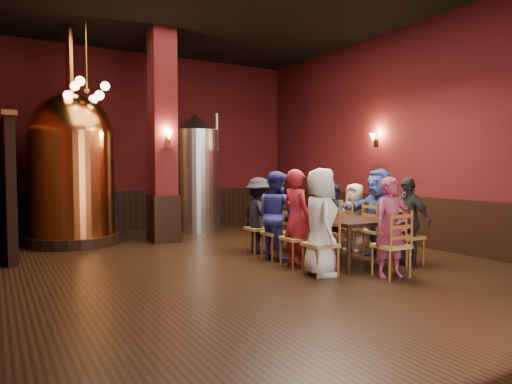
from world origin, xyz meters
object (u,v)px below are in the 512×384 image
person_0 (321,222)px  person_2 (276,215)px  steel_vessel (195,173)px  rose_vase (292,199)px  dining_table (328,219)px  copper_kettle (72,167)px  person_1 (296,218)px

person_0 → person_2: bearing=19.9°
person_2 → steel_vessel: steel_vessel is taller
steel_vessel → rose_vase: steel_vessel is taller
dining_table → steel_vessel: (-0.69, 4.31, 0.76)m
copper_kettle → steel_vessel: size_ratio=1.51×
person_0 → person_1: (0.04, 0.67, -0.01)m
dining_table → copper_kettle: size_ratio=0.56×
person_2 → rose_vase: bearing=-60.1°
dining_table → person_0: 1.32m
person_1 → rose_vase: 1.53m
copper_kettle → dining_table: bearing=-46.4°
person_0 → person_2: 1.33m
person_2 → rose_vase: person_2 is taller
person_0 → copper_kettle: 5.53m
dining_table → rose_vase: (-0.07, 1.01, 0.30)m
person_1 → steel_vessel: steel_vessel is taller
dining_table → person_2: person_2 is taller
person_1 → steel_vessel: (0.18, 4.59, 0.67)m
dining_table → copper_kettle: bearing=137.0°
person_0 → person_2: person_0 is taller
person_1 → steel_vessel: bearing=-8.7°
person_1 → rose_vase: person_1 is taller
person_2 → copper_kettle: 4.50m
person_1 → copper_kettle: 4.99m
copper_kettle → rose_vase: bearing=-38.2°
person_1 → rose_vase: (0.80, 1.29, 0.21)m
person_1 → rose_vase: bearing=-38.4°
dining_table → rose_vase: size_ratio=6.78×
person_1 → copper_kettle: copper_kettle is taller
person_0 → rose_vase: person_0 is taller
steel_vessel → rose_vase: 3.40m
person_2 → dining_table: bearing=-124.2°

